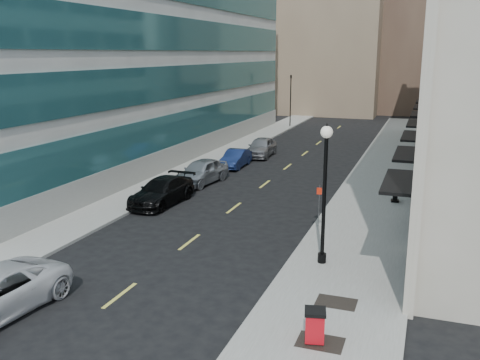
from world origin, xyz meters
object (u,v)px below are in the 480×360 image
Objects in this scene: car_grey_sedan at (261,147)px; lamppost at (325,182)px; car_black_pickup at (162,191)px; car_blue_sedan at (236,158)px; sign_post at (319,199)px; traffic_signal at (291,78)px; car_silver_sedan at (201,171)px; urn_planter at (395,194)px; trash_bin at (315,324)px.

lamppost is at bearing -68.94° from car_grey_sedan.
car_black_pickup is at bearing -96.24° from car_grey_sedan.
car_blue_sedan is 15.58m from sign_post.
car_silver_sedan is (1.40, -29.24, -4.89)m from traffic_signal.
car_silver_sedan is at bearing 132.44° from lamppost.
car_blue_sedan is at bearing -99.12° from car_grey_sedan.
sign_post is (-1.10, 4.62, -2.02)m from lamppost.
sign_post is (8.50, -17.43, 0.74)m from car_grey_sedan.
urn_planter is (2.20, 10.61, -2.93)m from lamppost.
car_silver_sedan is at bearing -94.81° from car_blue_sedan.
car_blue_sedan is at bearing 151.72° from urn_planter.
car_grey_sedan is (0.90, 10.57, -0.02)m from car_silver_sedan.
car_blue_sedan is at bearing 120.48° from lamppost.
car_blue_sedan is at bearing 121.24° from sign_post.
sign_post is at bearing -5.42° from car_black_pickup.
car_blue_sedan is at bearing 90.81° from car_black_pickup.
car_grey_sedan reaches higher than trash_bin.
car_grey_sedan reaches higher than urn_planter.
traffic_signal is at bearing 92.83° from car_blue_sedan.
traffic_signal is 1.34× the size of car_black_pickup.
lamppost is at bearing -26.42° from car_black_pickup.
car_blue_sedan is (1.74, -23.47, -5.04)m from traffic_signal.
car_grey_sedan is at bearing 81.94° from car_blue_sedan.
trash_bin is (11.52, -17.75, -0.12)m from car_silver_sedan.
car_grey_sedan is at bearing 89.57° from car_black_pickup.
sign_post reaches higher than trash_bin.
sign_post is (9.55, -1.47, 0.80)m from car_black_pickup.
urn_planter is at bearing 56.79° from sign_post.
sign_post is (-2.12, 10.88, 0.85)m from trash_bin.
trash_bin is 6.96m from lamppost.
traffic_signal is 29.68m from car_silver_sedan.
car_silver_sedan is 4.72× the size of trash_bin.
car_silver_sedan is at bearing 91.75° from car_black_pickup.
car_black_pickup is 1.27× the size of car_blue_sedan.
car_blue_sedan reaches higher than trash_bin.
lamppost is at bearing -60.93° from car_blue_sedan.
car_silver_sedan is at bearing 139.48° from sign_post.
car_blue_sedan is 4.82m from car_grey_sedan.
car_grey_sedan reaches higher than car_black_pickup.
traffic_signal reaches higher than lamppost.
traffic_signal is 1.70× the size of car_blue_sedan.
urn_planter is at bearing 78.29° from lamppost.
lamppost reaches higher than trash_bin.
car_grey_sedan is at bearing 92.84° from car_silver_sedan.
car_silver_sedan is 12.73m from urn_planter.
car_silver_sedan reaches higher than urn_planter.
car_blue_sedan is 14.03m from urn_planter.
sign_post is 2.61× the size of urn_planter.
trash_bin is (11.67, -12.36, -0.05)m from car_black_pickup.
traffic_signal is 37.92m from sign_post.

